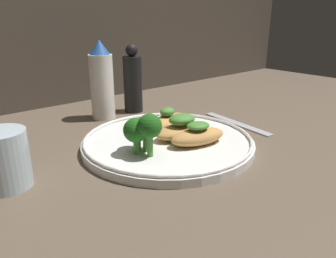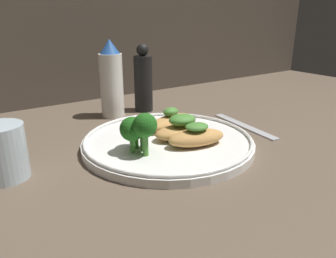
% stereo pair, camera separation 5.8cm
% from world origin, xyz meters
% --- Properties ---
extents(ground_plane, '(1.80, 1.80, 0.01)m').
position_xyz_m(ground_plane, '(0.00, 0.00, -0.01)').
color(ground_plane, brown).
extents(plate, '(0.31, 0.31, 0.02)m').
position_xyz_m(plate, '(0.00, 0.00, 0.01)').
color(plate, white).
rests_on(plate, ground_plane).
extents(grilled_meat_front, '(0.11, 0.07, 0.04)m').
position_xyz_m(grilled_meat_front, '(0.02, -0.05, 0.03)').
color(grilled_meat_front, tan).
rests_on(grilled_meat_front, plate).
extents(grilled_meat_middle, '(0.11, 0.07, 0.05)m').
position_xyz_m(grilled_meat_middle, '(0.02, -0.01, 0.03)').
color(grilled_meat_middle, tan).
rests_on(grilled_meat_middle, plate).
extents(grilled_meat_back, '(0.12, 0.07, 0.04)m').
position_xyz_m(grilled_meat_back, '(0.04, 0.05, 0.03)').
color(grilled_meat_back, tan).
rests_on(grilled_meat_back, plate).
extents(broccoli_bunch, '(0.06, 0.07, 0.07)m').
position_xyz_m(broccoli_bunch, '(-0.07, -0.02, 0.06)').
color(broccoli_bunch, '#4C8E38').
rests_on(broccoli_bunch, plate).
extents(sauce_bottle, '(0.05, 0.05, 0.17)m').
position_xyz_m(sauce_bottle, '(-0.00, 0.23, 0.08)').
color(sauce_bottle, white).
rests_on(sauce_bottle, ground_plane).
extents(pepper_grinder, '(0.04, 0.04, 0.16)m').
position_xyz_m(pepper_grinder, '(0.08, 0.23, 0.07)').
color(pepper_grinder, black).
rests_on(pepper_grinder, ground_plane).
extents(drinking_glass, '(0.07, 0.07, 0.08)m').
position_xyz_m(drinking_glass, '(-0.26, 0.04, 0.04)').
color(drinking_glass, silver).
rests_on(drinking_glass, ground_plane).
extents(fork, '(0.04, 0.18, 0.01)m').
position_xyz_m(fork, '(0.20, -0.00, 0.00)').
color(fork, '#B2B2B7').
rests_on(fork, ground_plane).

